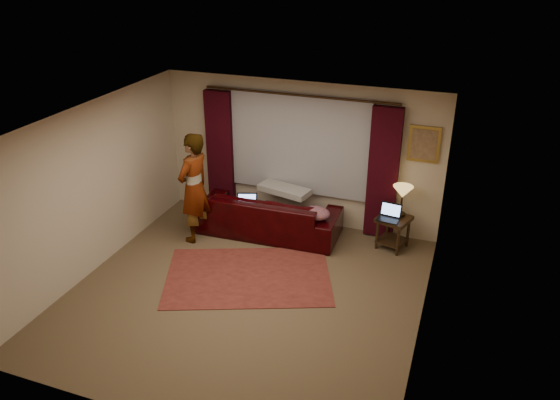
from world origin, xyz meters
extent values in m
cube|color=brown|center=(0.00, 0.00, -0.01)|extent=(5.00, 5.00, 0.01)
cube|color=silver|center=(0.00, 0.00, 2.60)|extent=(5.00, 5.00, 0.02)
cube|color=#C4B499|center=(0.00, 2.50, 1.30)|extent=(5.00, 0.02, 2.60)
cube|color=#C4B499|center=(0.00, -2.50, 1.30)|extent=(5.00, 0.02, 2.60)
cube|color=#C4B499|center=(-2.50, 0.00, 1.30)|extent=(0.02, 5.00, 2.60)
cube|color=#C4B499|center=(2.50, 0.00, 1.30)|extent=(0.02, 5.00, 2.60)
cube|color=#94959B|center=(0.00, 2.44, 1.50)|extent=(2.50, 0.05, 1.80)
cube|color=black|center=(-1.50, 2.39, 1.18)|extent=(0.50, 0.14, 2.30)
cube|color=black|center=(1.50, 2.39, 1.18)|extent=(0.50, 0.14, 2.30)
cylinder|color=#301E0F|center=(0.00, 2.39, 2.38)|extent=(0.04, 0.04, 3.40)
cube|color=#B28C3A|center=(2.10, 2.47, 1.75)|extent=(0.50, 0.04, 0.60)
imported|color=black|center=(-0.34, 1.85, 0.50)|extent=(2.51, 1.15, 1.00)
cube|color=gray|center=(-0.16, 2.14, 1.01)|extent=(0.98, 0.57, 0.11)
ellipsoid|color=#7D4856|center=(0.55, 1.69, 0.60)|extent=(0.50, 0.40, 0.21)
cube|color=maroon|center=(-0.14, 0.42, 0.01)|extent=(2.95, 2.48, 0.01)
cube|color=black|center=(1.80, 2.07, 0.28)|extent=(0.62, 0.62, 0.57)
imported|color=gray|center=(-1.44, 1.23, 0.96)|extent=(0.66, 0.66, 1.92)
camera|label=1|loc=(2.75, -6.10, 4.70)|focal=35.00mm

